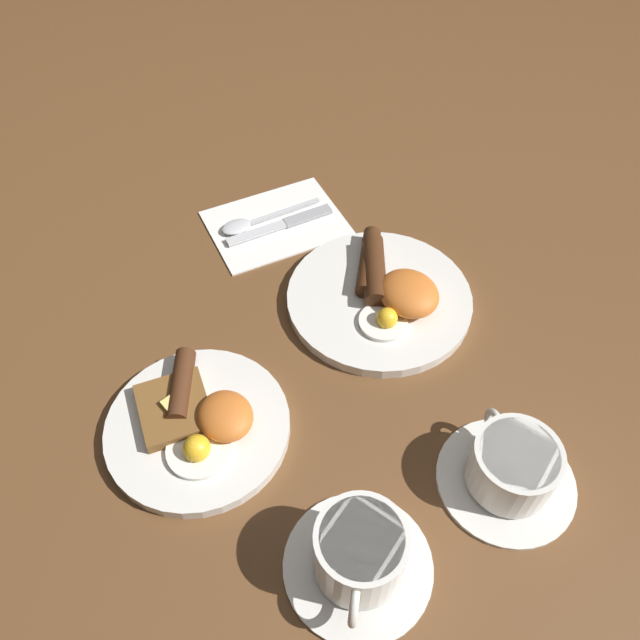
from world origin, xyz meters
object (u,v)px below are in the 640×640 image
breakfast_plate_near (383,294)px  spoon (248,223)px  teacup_far (359,555)px  teacup_near (511,468)px  knife (286,223)px  breakfast_plate_far (198,423)px

breakfast_plate_near → spoon: breakfast_plate_near is taller
teacup_far → spoon: bearing=-15.8°
breakfast_plate_near → teacup_near: teacup_near is taller
breakfast_plate_near → teacup_far: 0.35m
breakfast_plate_near → knife: bearing=9.9°
breakfast_plate_near → teacup_near: 0.28m
knife → spoon: bearing=-24.7°
breakfast_plate_far → teacup_far: 0.23m
teacup_near → spoon: teacup_near is taller
breakfast_plate_near → teacup_far: bearing=140.3°
teacup_far → teacup_near: bearing=-92.7°
breakfast_plate_far → spoon: (0.27, -0.20, -0.01)m
teacup_far → knife: bearing=-22.0°
breakfast_plate_near → breakfast_plate_far: bearing=99.0°
teacup_far → spoon: 0.51m
breakfast_plate_far → teacup_near: (-0.23, -0.25, 0.02)m
breakfast_plate_far → teacup_far: teacup_far is taller
teacup_near → knife: 0.47m
teacup_near → spoon: bearing=5.2°
breakfast_plate_near → teacup_near: (-0.27, 0.04, 0.01)m
knife → spoon: size_ratio=1.05×
breakfast_plate_near → spoon: size_ratio=1.53×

